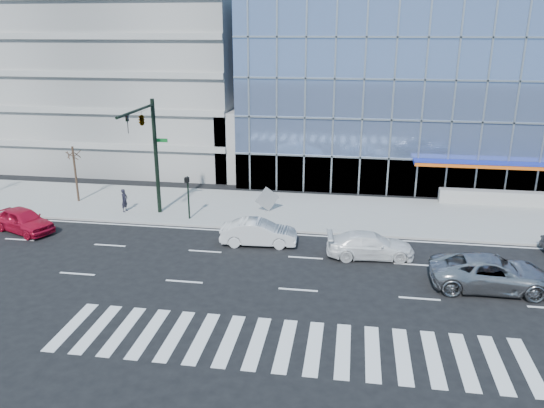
{
  "coord_description": "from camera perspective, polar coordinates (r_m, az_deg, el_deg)",
  "views": [
    {
      "loc": [
        2.4,
        -28.04,
        12.62
      ],
      "look_at": [
        -2.43,
        3.0,
        2.17
      ],
      "focal_mm": 35.0,
      "sensor_mm": 36.0,
      "label": 1
    }
  ],
  "objects": [
    {
      "name": "parking_garage",
      "position": [
        58.55,
        -14.17,
        15.31
      ],
      "size": [
        24.0,
        24.0,
        20.0
      ],
      "primitive_type": "cube",
      "color": "gray",
      "rests_on": "ground"
    },
    {
      "name": "red_sedan",
      "position": [
        37.95,
        -25.21,
        -1.58
      ],
      "size": [
        4.99,
        3.53,
        1.58
      ],
      "primitive_type": "imported",
      "rotation": [
        0.0,
        0.0,
        1.17
      ],
      "color": "#B30D29",
      "rests_on": "ground"
    },
    {
      "name": "street_tree_near",
      "position": [
        41.92,
        -20.6,
        5.05
      ],
      "size": [
        1.1,
        1.1,
        4.23
      ],
      "color": "#332319",
      "rests_on": "sidewalk"
    },
    {
      "name": "silver_suv",
      "position": [
        29.22,
        22.56,
        -6.87
      ],
      "size": [
        6.11,
        2.84,
        1.69
      ],
      "primitive_type": "imported",
      "rotation": [
        0.0,
        0.0,
        1.58
      ],
      "color": "#A4A4A8",
      "rests_on": "ground"
    },
    {
      "name": "sidewalk",
      "position": [
        38.23,
        4.75,
        -0.82
      ],
      "size": [
        120.0,
        8.0,
        0.15
      ],
      "primitive_type": "cube",
      "color": "gray",
      "rests_on": "ground"
    },
    {
      "name": "ped_signal_post",
      "position": [
        36.28,
        -9.04,
        1.38
      ],
      "size": [
        0.3,
        0.33,
        3.0
      ],
      "color": "black",
      "rests_on": "sidewalk"
    },
    {
      "name": "ground",
      "position": [
        30.84,
        3.62,
        -5.79
      ],
      "size": [
        160.0,
        160.0,
        0.0
      ],
      "primitive_type": "plane",
      "color": "black",
      "rests_on": "ground"
    },
    {
      "name": "tilted_panel",
      "position": [
        37.69,
        -0.49,
        0.55
      ],
      "size": [
        1.67,
        0.85,
        1.83
      ],
      "primitive_type": "cube",
      "rotation": [
        0.0,
        0.68,
        0.45
      ],
      "color": "gray",
      "rests_on": "sidewalk"
    },
    {
      "name": "theatre_building",
      "position": [
        55.5,
        21.34,
        11.89
      ],
      "size": [
        42.0,
        26.0,
        15.0
      ],
      "primitive_type": "cube",
      "color": "#6C83B4",
      "rests_on": "ground"
    },
    {
      "name": "traffic_signal",
      "position": [
        35.84,
        -13.39,
        7.53
      ],
      "size": [
        1.14,
        5.74,
        8.0
      ],
      "color": "black",
      "rests_on": "sidewalk"
    },
    {
      "name": "ramp_block",
      "position": [
        47.77,
        -1.48,
        6.78
      ],
      "size": [
        6.0,
        8.0,
        6.0
      ],
      "primitive_type": "cube",
      "color": "gray",
      "rests_on": "ground"
    },
    {
      "name": "white_suv",
      "position": [
        31.13,
        10.51,
        -4.38
      ],
      "size": [
        5.19,
        2.55,
        1.45
      ],
      "primitive_type": "imported",
      "rotation": [
        0.0,
        0.0,
        1.68
      ],
      "color": "white",
      "rests_on": "ground"
    },
    {
      "name": "white_sedan",
      "position": [
        32.35,
        -1.44,
        -3.1
      ],
      "size": [
        4.73,
        1.91,
        1.53
      ],
      "primitive_type": "imported",
      "rotation": [
        0.0,
        0.0,
        1.63
      ],
      "color": "silver",
      "rests_on": "ground"
    },
    {
      "name": "pedestrian",
      "position": [
        39.11,
        -15.58,
        0.39
      ],
      "size": [
        0.5,
        0.66,
        1.65
      ],
      "primitive_type": "imported",
      "rotation": [
        0.0,
        0.0,
        1.39
      ],
      "color": "black",
      "rests_on": "sidewalk"
    }
  ]
}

